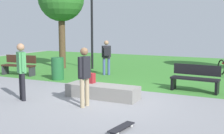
# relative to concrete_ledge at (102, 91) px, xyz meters

# --- Properties ---
(ground_plane) EXTENTS (28.00, 28.00, 0.00)m
(ground_plane) POSITION_rel_concrete_ledge_xyz_m (0.16, -0.18, -0.20)
(ground_plane) COLOR gray
(grass_lawn) EXTENTS (26.60, 12.35, 0.01)m
(grass_lawn) POSITION_rel_concrete_ledge_xyz_m (0.16, 7.64, -0.20)
(grass_lawn) COLOR #387A2D
(grass_lawn) RESTS_ON ground_plane
(concrete_ledge) EXTENTS (2.30, 0.73, 0.41)m
(concrete_ledge) POSITION_rel_concrete_ledge_xyz_m (0.00, 0.00, 0.00)
(concrete_ledge) COLOR gray
(concrete_ledge) RESTS_ON ground_plane
(backpack_on_ledge) EXTENTS (0.29, 0.21, 0.32)m
(backpack_on_ledge) POSITION_rel_concrete_ledge_xyz_m (-0.50, 0.13, 0.36)
(backpack_on_ledge) COLOR maroon
(backpack_on_ledge) RESTS_ON concrete_ledge
(skater_performing_trick) EXTENTS (0.38, 0.34, 1.71)m
(skater_performing_trick) POSITION_rel_concrete_ledge_xyz_m (-2.02, -1.32, 0.80)
(skater_performing_trick) COLOR black
(skater_performing_trick) RESTS_ON ground_plane
(skater_watching) EXTENTS (0.23, 0.43, 1.64)m
(skater_watching) POSITION_rel_concrete_ledge_xyz_m (0.04, -1.10, 0.75)
(skater_watching) COLOR tan
(skater_watching) RESTS_ON ground_plane
(skateboard_by_ledge) EXTENTS (0.31, 0.82, 0.08)m
(skateboard_by_ledge) POSITION_rel_concrete_ledge_xyz_m (1.71, -2.34, -0.14)
(skateboard_by_ledge) COLOR black
(skateboard_by_ledge) RESTS_ON ground_plane
(park_bench_center_lawn) EXTENTS (1.64, 0.65, 0.91)m
(park_bench_center_lawn) POSITION_rel_concrete_ledge_xyz_m (-5.46, 2.14, 0.28)
(park_bench_center_lawn) COLOR #331E14
(park_bench_center_lawn) RESTS_ON ground_plane
(park_bench_by_oak) EXTENTS (1.63, 0.60, 0.91)m
(park_bench_by_oak) POSITION_rel_concrete_ledge_xyz_m (2.43, 2.19, 0.28)
(park_bench_by_oak) COLOR black
(park_bench_by_oak) RESTS_ON ground_plane
(lamp_post) EXTENTS (0.28, 0.28, 3.88)m
(lamp_post) POSITION_rel_concrete_ledge_xyz_m (-3.46, 5.37, 2.18)
(lamp_post) COLOR black
(lamp_post) RESTS_ON ground_plane
(trash_bin) EXTENTS (0.52, 0.52, 0.94)m
(trash_bin) POSITION_rel_concrete_ledge_xyz_m (-3.15, 1.94, 0.27)
(trash_bin) COLOR #1E592D
(trash_bin) RESTS_ON ground_plane
(pedestrian_with_backpack) EXTENTS (0.43, 0.44, 1.59)m
(pedestrian_with_backpack) POSITION_rel_concrete_ledge_xyz_m (-1.86, 3.91, 0.75)
(pedestrian_with_backpack) COLOR #3F5184
(pedestrian_with_backpack) RESTS_ON ground_plane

